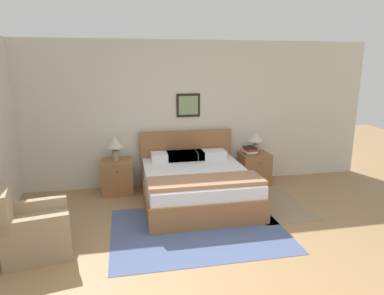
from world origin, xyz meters
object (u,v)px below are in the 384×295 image
(bed, at_px, (196,184))
(table_lamp_by_door, at_px, (255,137))
(nightstand_near_window, at_px, (118,177))
(armchair, at_px, (33,231))
(nightstand_by_door, at_px, (254,168))
(table_lamp_near_window, at_px, (115,143))

(bed, xyz_separation_m, table_lamp_by_door, (1.25, 0.69, 0.58))
(nightstand_near_window, xyz_separation_m, table_lamp_by_door, (2.50, 0.00, 0.59))
(armchair, xyz_separation_m, nightstand_near_window, (0.94, 1.85, -0.00))
(bed, height_order, nightstand_by_door, bed)
(nightstand_near_window, height_order, table_lamp_near_window, table_lamp_near_window)
(nightstand_near_window, bearing_deg, table_lamp_by_door, 0.03)
(armchair, xyz_separation_m, table_lamp_near_window, (0.93, 1.85, 0.59))
(nightstand_near_window, bearing_deg, nightstand_by_door, 0.00)
(armchair, height_order, nightstand_near_window, armchair)
(table_lamp_near_window, bearing_deg, bed, -28.66)
(armchair, height_order, table_lamp_near_window, table_lamp_near_window)
(nightstand_by_door, relative_size, table_lamp_near_window, 1.35)
(bed, distance_m, armchair, 2.48)
(armchair, relative_size, table_lamp_by_door, 2.01)
(table_lamp_near_window, bearing_deg, table_lamp_by_door, 0.00)
(table_lamp_by_door, bearing_deg, nightstand_by_door, -107.68)
(bed, relative_size, armchair, 2.22)
(armchair, xyz_separation_m, table_lamp_by_door, (3.44, 1.85, 0.59))
(nightstand_near_window, bearing_deg, armchair, -116.91)
(nightstand_by_door, height_order, table_lamp_by_door, table_lamp_by_door)
(armchair, xyz_separation_m, nightstand_by_door, (3.44, 1.85, -0.00))
(armchair, distance_m, nightstand_near_window, 2.08)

